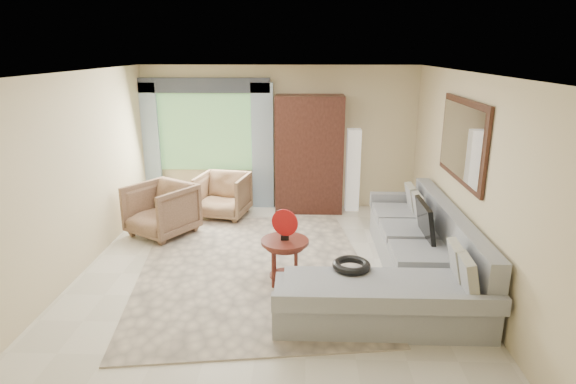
{
  "coord_description": "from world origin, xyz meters",
  "views": [
    {
      "loc": [
        0.45,
        -5.75,
        2.87
      ],
      "look_at": [
        0.25,
        0.35,
        1.05
      ],
      "focal_mm": 30.0,
      "sensor_mm": 36.0,
      "label": 1
    }
  ],
  "objects_px": {
    "sectional_sofa": "(409,264)",
    "floor_lamp": "(353,170)",
    "coffee_table": "(285,261)",
    "armchair_left": "(161,210)",
    "armoire": "(309,154)",
    "potted_plant": "(162,200)",
    "tv_screen": "(425,220)",
    "armchair_right": "(223,195)"
  },
  "relations": [
    {
      "from": "armchair_left",
      "to": "potted_plant",
      "type": "height_order",
      "value": "armchair_left"
    },
    {
      "from": "sectional_sofa",
      "to": "coffee_table",
      "type": "bearing_deg",
      "value": -178.6
    },
    {
      "from": "sectional_sofa",
      "to": "armchair_left",
      "type": "distance_m",
      "value": 3.92
    },
    {
      "from": "armoire",
      "to": "floor_lamp",
      "type": "distance_m",
      "value": 0.86
    },
    {
      "from": "floor_lamp",
      "to": "potted_plant",
      "type": "bearing_deg",
      "value": -174.64
    },
    {
      "from": "tv_screen",
      "to": "floor_lamp",
      "type": "xyz_separation_m",
      "value": [
        -0.7,
        2.56,
        0.03
      ]
    },
    {
      "from": "tv_screen",
      "to": "armoire",
      "type": "bearing_deg",
      "value": 121.0
    },
    {
      "from": "tv_screen",
      "to": "coffee_table",
      "type": "height_order",
      "value": "tv_screen"
    },
    {
      "from": "potted_plant",
      "to": "floor_lamp",
      "type": "distance_m",
      "value": 3.5
    },
    {
      "from": "tv_screen",
      "to": "floor_lamp",
      "type": "distance_m",
      "value": 2.65
    },
    {
      "from": "potted_plant",
      "to": "tv_screen",
      "type": "bearing_deg",
      "value": -28.25
    },
    {
      "from": "coffee_table",
      "to": "potted_plant",
      "type": "bearing_deg",
      "value": 131.14
    },
    {
      "from": "armchair_left",
      "to": "floor_lamp",
      "type": "height_order",
      "value": "floor_lamp"
    },
    {
      "from": "coffee_table",
      "to": "potted_plant",
      "type": "relative_size",
      "value": 1.19
    },
    {
      "from": "armchair_left",
      "to": "coffee_table",
      "type": "bearing_deg",
      "value": -6.12
    },
    {
      "from": "tv_screen",
      "to": "armchair_right",
      "type": "relative_size",
      "value": 0.87
    },
    {
      "from": "coffee_table",
      "to": "armchair_left",
      "type": "bearing_deg",
      "value": 141.34
    },
    {
      "from": "sectional_sofa",
      "to": "armchair_right",
      "type": "distance_m",
      "value": 3.71
    },
    {
      "from": "potted_plant",
      "to": "armoire",
      "type": "relative_size",
      "value": 0.24
    },
    {
      "from": "sectional_sofa",
      "to": "potted_plant",
      "type": "bearing_deg",
      "value": 145.89
    },
    {
      "from": "armchair_right",
      "to": "armoire",
      "type": "distance_m",
      "value": 1.7
    },
    {
      "from": "tv_screen",
      "to": "armchair_right",
      "type": "bearing_deg",
      "value": 145.32
    },
    {
      "from": "tv_screen",
      "to": "coffee_table",
      "type": "xyz_separation_m",
      "value": [
        -1.82,
        -0.44,
        -0.41
      ]
    },
    {
      "from": "sectional_sofa",
      "to": "coffee_table",
      "type": "xyz_separation_m",
      "value": [
        -1.55,
        -0.04,
        0.03
      ]
    },
    {
      "from": "coffee_table",
      "to": "armchair_right",
      "type": "distance_m",
      "value": 2.79
    },
    {
      "from": "sectional_sofa",
      "to": "coffee_table",
      "type": "height_order",
      "value": "sectional_sofa"
    },
    {
      "from": "sectional_sofa",
      "to": "armchair_right",
      "type": "height_order",
      "value": "sectional_sofa"
    },
    {
      "from": "armchair_right",
      "to": "tv_screen",
      "type": "bearing_deg",
      "value": -23.38
    },
    {
      "from": "armoire",
      "to": "floor_lamp",
      "type": "relative_size",
      "value": 1.4
    },
    {
      "from": "coffee_table",
      "to": "armoire",
      "type": "bearing_deg",
      "value": 83.78
    },
    {
      "from": "sectional_sofa",
      "to": "potted_plant",
      "type": "height_order",
      "value": "sectional_sofa"
    },
    {
      "from": "coffee_table",
      "to": "floor_lamp",
      "type": "distance_m",
      "value": 3.23
    },
    {
      "from": "armchair_left",
      "to": "floor_lamp",
      "type": "relative_size",
      "value": 0.61
    },
    {
      "from": "potted_plant",
      "to": "floor_lamp",
      "type": "bearing_deg",
      "value": 5.36
    },
    {
      "from": "sectional_sofa",
      "to": "floor_lamp",
      "type": "xyz_separation_m",
      "value": [
        -0.43,
        2.96,
        0.47
      ]
    },
    {
      "from": "coffee_table",
      "to": "floor_lamp",
      "type": "relative_size",
      "value": 0.4
    },
    {
      "from": "sectional_sofa",
      "to": "floor_lamp",
      "type": "bearing_deg",
      "value": 98.33
    },
    {
      "from": "coffee_table",
      "to": "sectional_sofa",
      "type": "bearing_deg",
      "value": 1.4
    },
    {
      "from": "tv_screen",
      "to": "armchair_right",
      "type": "height_order",
      "value": "tv_screen"
    },
    {
      "from": "tv_screen",
      "to": "armoire",
      "type": "height_order",
      "value": "armoire"
    },
    {
      "from": "sectional_sofa",
      "to": "floor_lamp",
      "type": "height_order",
      "value": "floor_lamp"
    },
    {
      "from": "armchair_left",
      "to": "sectional_sofa",
      "type": "bearing_deg",
      "value": 8.68
    }
  ]
}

